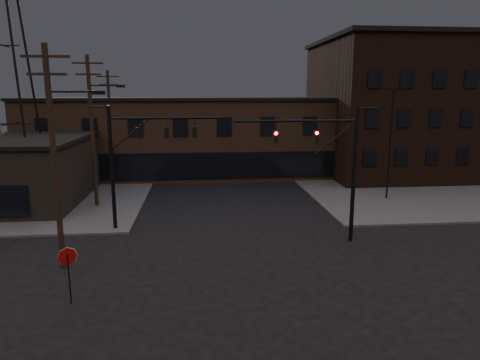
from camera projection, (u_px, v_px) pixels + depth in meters
name	position (u px, v px, depth m)	size (l,w,h in m)	color
ground	(253.00, 276.00, 20.77)	(140.00, 140.00, 0.00)	black
sidewalk_ne	(436.00, 178.00, 44.31)	(30.00, 30.00, 0.15)	#474744
building_row	(221.00, 137.00, 47.29)	(40.00, 12.00, 8.00)	brown
building_right	(422.00, 109.00, 46.83)	(22.00, 16.00, 14.00)	black
traffic_signal_near	(335.00, 160.00, 24.69)	(7.12, 0.24, 8.00)	black
traffic_signal_far	(132.00, 153.00, 26.94)	(7.12, 0.24, 8.00)	black
stop_sign	(68.00, 262.00, 17.71)	(0.72, 0.33, 2.48)	black
utility_pole_near	(55.00, 153.00, 20.66)	(3.70, 0.28, 11.00)	black
utility_pole_mid	(93.00, 128.00, 32.22)	(3.70, 0.28, 11.50)	black
utility_pole_far	(110.00, 123.00, 43.89)	(2.20, 0.28, 11.00)	black
transmission_tower	(2.00, 45.00, 34.14)	(7.00, 7.00, 25.00)	black
lot_light_a	(391.00, 134.00, 34.57)	(1.50, 0.28, 9.14)	black
lot_light_b	(429.00, 128.00, 40.01)	(1.50, 0.28, 9.14)	black
parked_car_lot_a	(375.00, 176.00, 41.28)	(1.85, 4.60, 1.57)	black
parked_car_lot_b	(379.00, 175.00, 42.36)	(1.84, 4.53, 1.31)	silver
car_crossing	(224.00, 170.00, 44.84)	(1.76, 5.06, 1.67)	black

